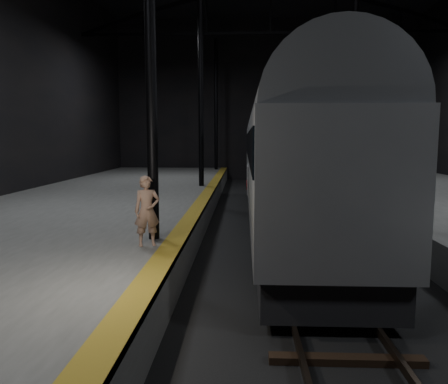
{
  "coord_description": "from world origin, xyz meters",
  "views": [
    {
      "loc": [
        -1.6,
        -14.42,
        3.45
      ],
      "look_at": [
        -2.14,
        -2.69,
        2.0
      ],
      "focal_mm": 35.0,
      "sensor_mm": 36.0,
      "label": 1
    }
  ],
  "objects": [
    {
      "name": "train",
      "position": [
        -0.0,
        2.45,
        2.94
      ],
      "size": [
        2.96,
        19.74,
        5.28
      ],
      "color": "#ADB0B6",
      "rests_on": "ground"
    },
    {
      "name": "platform_left",
      "position": [
        -7.5,
        0.0,
        0.5
      ],
      "size": [
        9.0,
        43.8,
        1.0
      ],
      "primitive_type": "cube",
      "color": "#535351",
      "rests_on": "ground"
    },
    {
      "name": "ground",
      "position": [
        0.0,
        0.0,
        0.0
      ],
      "size": [
        44.0,
        44.0,
        0.0
      ],
      "primitive_type": "plane",
      "color": "black",
      "rests_on": "ground"
    },
    {
      "name": "track",
      "position": [
        0.0,
        0.0,
        0.07
      ],
      "size": [
        2.4,
        43.0,
        0.24
      ],
      "color": "#3F3328",
      "rests_on": "ground"
    },
    {
      "name": "tactile_strip",
      "position": [
        -3.25,
        0.0,
        1.0
      ],
      "size": [
        0.5,
        43.8,
        0.01
      ],
      "primitive_type": "cube",
      "color": "olive",
      "rests_on": "platform_left"
    },
    {
      "name": "woman",
      "position": [
        -3.8,
        -4.72,
        1.8
      ],
      "size": [
        0.69,
        0.57,
        1.61
      ],
      "primitive_type": "imported",
      "rotation": [
        0.0,
        0.0,
        0.37
      ],
      "color": "#A47B64",
      "rests_on": "platform_left"
    }
  ]
}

